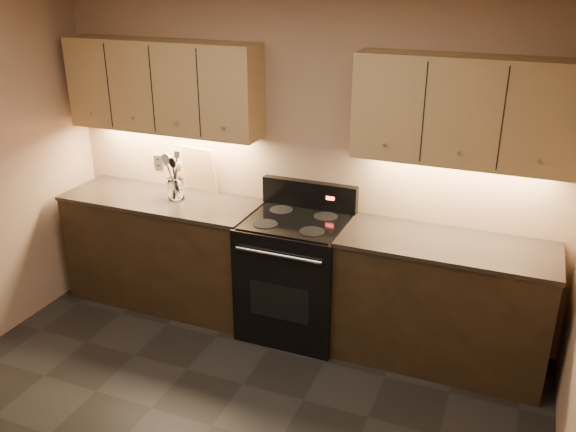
{
  "coord_description": "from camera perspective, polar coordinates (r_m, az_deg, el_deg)",
  "views": [
    {
      "loc": [
        1.58,
        -2.17,
        2.68
      ],
      "look_at": [
        0.11,
        1.45,
        1.06
      ],
      "focal_mm": 38.0,
      "sensor_mm": 36.0,
      "label": 1
    }
  ],
  "objects": [
    {
      "name": "wall_back",
      "position": [
        4.67,
        1.31,
        5.37
      ],
      "size": [
        4.0,
        0.04,
        2.6
      ],
      "primitive_type": "cube",
      "color": "tan",
      "rests_on": "ground"
    },
    {
      "name": "black_turner",
      "position": [
        4.9,
        -10.73,
        3.78
      ],
      "size": [
        0.11,
        0.2,
        0.39
      ],
      "primitive_type": null,
      "rotation": [
        -0.3,
        0.02,
        0.21
      ],
      "color": "black",
      "rests_on": "utensil_crock"
    },
    {
      "name": "utensil_crock",
      "position": [
        4.96,
        -10.47,
        2.48
      ],
      "size": [
        0.17,
        0.17,
        0.17
      ],
      "color": "white",
      "rests_on": "counter_left"
    },
    {
      "name": "counter_left",
      "position": [
        5.2,
        -11.38,
        -3.1
      ],
      "size": [
        1.62,
        0.62,
        0.93
      ],
      "color": "black",
      "rests_on": "ground"
    },
    {
      "name": "steel_skimmer",
      "position": [
        4.9,
        -10.45,
        3.6
      ],
      "size": [
        0.18,
        0.1,
        0.36
      ],
      "primitive_type": null,
      "rotation": [
        0.03,
        -0.24,
        -0.11
      ],
      "color": "silver",
      "rests_on": "utensil_crock"
    },
    {
      "name": "stove",
      "position": [
        4.68,
        0.75,
        -5.46
      ],
      "size": [
        0.76,
        0.68,
        1.14
      ],
      "color": "black",
      "rests_on": "ground"
    },
    {
      "name": "upper_cab_left",
      "position": [
        4.91,
        -11.62,
        11.79
      ],
      "size": [
        1.6,
        0.3,
        0.7
      ],
      "primitive_type": "cube",
      "color": "#A47F52",
      "rests_on": "wall_back"
    },
    {
      "name": "steel_spatula",
      "position": [
        4.93,
        -10.32,
        3.64
      ],
      "size": [
        0.2,
        0.1,
        0.34
      ],
      "primitive_type": null,
      "rotation": [
        0.05,
        -0.35,
        -0.16
      ],
      "color": "silver",
      "rests_on": "utensil_crock"
    },
    {
      "name": "black_spoon",
      "position": [
        4.95,
        -10.41,
        3.71
      ],
      "size": [
        0.07,
        0.12,
        0.34
      ],
      "primitive_type": null,
      "rotation": [
        0.18,
        0.03,
        -0.02
      ],
      "color": "black",
      "rests_on": "utensil_crock"
    },
    {
      "name": "counter_right",
      "position": [
        4.48,
        14.19,
        -7.83
      ],
      "size": [
        1.46,
        0.62,
        0.93
      ],
      "color": "black",
      "rests_on": "ground"
    },
    {
      "name": "cutting_board",
      "position": [
        5.06,
        -8.29,
        4.35
      ],
      "size": [
        0.31,
        0.12,
        0.38
      ],
      "primitive_type": "cube",
      "rotation": [
        0.16,
        0.0,
        -0.12
      ],
      "color": "tan",
      "rests_on": "counter_left"
    },
    {
      "name": "wooden_spoon",
      "position": [
        4.95,
        -10.76,
        3.39
      ],
      "size": [
        0.11,
        0.1,
        0.29
      ],
      "primitive_type": null,
      "rotation": [
        -0.15,
        0.18,
        0.06
      ],
      "color": "tan",
      "rests_on": "utensil_crock"
    },
    {
      "name": "upper_cab_right",
      "position": [
        4.14,
        16.27,
        9.4
      ],
      "size": [
        1.44,
        0.3,
        0.7
      ],
      "primitive_type": "cube",
      "color": "#A47F52",
      "rests_on": "wall_back"
    },
    {
      "name": "outlet_plate",
      "position": [
        5.3,
        -12.03,
        4.94
      ],
      "size": [
        0.08,
        0.01,
        0.12
      ],
      "primitive_type": "cube",
      "color": "#B2B5BA",
      "rests_on": "wall_back"
    }
  ]
}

